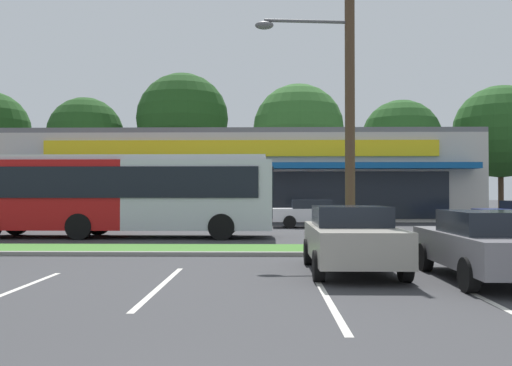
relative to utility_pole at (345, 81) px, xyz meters
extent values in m
cube|color=#427A2D|center=(-3.03, 0.19, -5.12)|extent=(56.00, 2.20, 0.12)
cube|color=gray|center=(-3.03, -1.03, -5.12)|extent=(56.00, 0.24, 0.12)
cube|color=silver|center=(-7.03, -6.77, -5.17)|extent=(0.12, 4.80, 0.01)
cube|color=silver|center=(-4.42, -5.98, -5.17)|extent=(0.12, 4.80, 0.01)
cube|color=silver|center=(-1.34, -7.26, -5.17)|extent=(0.12, 4.80, 0.01)
cube|color=#BCB7AD|center=(-3.96, 22.96, -2.47)|extent=(29.64, 13.34, 5.41)
cube|color=black|center=(-3.96, 16.25, -3.55)|extent=(24.90, 0.08, 2.81)
cube|color=#0F4C8C|center=(-3.96, 15.59, -1.82)|extent=(27.86, 1.40, 0.35)
cube|color=yellow|center=(-3.96, 16.21, -0.74)|extent=(23.71, 0.16, 0.97)
cube|color=slate|center=(-3.96, 22.96, 0.38)|extent=(29.64, 13.34, 0.30)
cylinder|color=#473323|center=(-17.61, 29.12, -3.07)|extent=(0.44, 0.44, 4.22)
sphere|color=#1E4719|center=(-17.61, 29.12, 1.42)|extent=(6.33, 6.33, 6.33)
cylinder|color=#473323|center=(-9.57, 30.14, -2.61)|extent=(0.44, 0.44, 5.13)
sphere|color=#1E4719|center=(-9.57, 30.14, 2.89)|extent=(7.83, 7.83, 7.83)
cylinder|color=#473323|center=(0.26, 28.68, -3.08)|extent=(0.44, 0.44, 4.19)
sphere|color=#2D6026|center=(0.26, 28.68, 1.81)|extent=(7.48, 7.48, 7.48)
cylinder|color=#473323|center=(8.76, 28.80, -3.36)|extent=(0.44, 0.44, 3.63)
sphere|color=#23511E|center=(8.76, 28.80, 0.93)|extent=(6.60, 6.60, 6.60)
cylinder|color=#473323|center=(17.21, 29.55, -3.19)|extent=(0.44, 0.44, 3.97)
sphere|color=#23511E|center=(17.21, 29.55, 1.68)|extent=(7.70, 7.70, 7.70)
cylinder|color=#4C3826|center=(0.15, 0.01, -0.34)|extent=(0.30, 0.30, 9.67)
cylinder|color=#59595B|center=(-1.15, -0.11, 1.78)|extent=(2.60, 0.34, 0.10)
ellipsoid|color=#59595B|center=(-2.44, -0.23, 1.63)|extent=(0.56, 0.32, 0.24)
cube|color=#B71414|center=(-11.40, 5.31, -3.48)|extent=(7.03, 2.60, 2.70)
cube|color=silver|center=(-5.03, 5.27, -3.48)|extent=(5.76, 2.59, 2.70)
cube|color=silver|center=(-8.53, 5.29, -2.03)|extent=(12.26, 2.38, 0.20)
cube|color=black|center=(-8.54, 3.98, -2.99)|extent=(11.73, 0.14, 1.19)
cube|color=black|center=(-2.13, 5.25, -3.15)|extent=(0.07, 2.17, 1.51)
cylinder|color=black|center=(-4.06, 6.43, -4.68)|extent=(1.00, 0.31, 1.00)
cylinder|color=black|center=(-4.08, 4.09, -4.68)|extent=(1.00, 0.31, 1.00)
cylinder|color=black|center=(-9.48, 6.47, -4.68)|extent=(1.00, 0.31, 1.00)
cylinder|color=black|center=(-9.50, 4.12, -4.68)|extent=(1.00, 0.31, 1.00)
cylinder|color=black|center=(-12.99, 6.49, -4.68)|extent=(1.00, 0.31, 1.00)
cube|color=#9E998C|center=(-0.44, -4.10, -4.50)|extent=(1.84, 4.20, 0.72)
cube|color=black|center=(-0.44, -3.89, -3.91)|extent=(1.62, 1.89, 0.45)
cylinder|color=black|center=(0.43, -5.40, -4.86)|extent=(0.22, 0.64, 0.64)
cylinder|color=black|center=(-1.32, -5.40, -4.86)|extent=(0.22, 0.64, 0.64)
cylinder|color=black|center=(0.43, -2.80, -4.86)|extent=(0.22, 0.64, 0.64)
cylinder|color=black|center=(-1.32, -2.80, -4.86)|extent=(0.22, 0.64, 0.64)
cube|color=slate|center=(2.16, -5.22, -4.53)|extent=(1.85, 4.40, 0.66)
cube|color=black|center=(2.16, -5.44, -3.97)|extent=(1.63, 1.98, 0.46)
cylinder|color=black|center=(1.27, -3.85, -4.86)|extent=(0.22, 0.64, 0.64)
cylinder|color=black|center=(3.04, -3.85, -4.86)|extent=(0.22, 0.64, 0.64)
cylinder|color=black|center=(1.27, -6.58, -4.86)|extent=(0.22, 0.64, 0.64)
cube|color=silver|center=(0.14, 11.64, -4.53)|extent=(4.40, 1.80, 0.65)
cube|color=black|center=(-0.08, 11.64, -3.99)|extent=(1.98, 1.58, 0.44)
cylinder|color=black|center=(1.51, 12.50, -4.86)|extent=(0.64, 0.22, 0.64)
cylinder|color=black|center=(1.51, 10.79, -4.86)|extent=(0.64, 0.22, 0.64)
cylinder|color=black|center=(-1.22, 12.50, -4.86)|extent=(0.64, 0.22, 0.64)
cylinder|color=black|center=(-1.22, 10.79, -4.86)|extent=(0.64, 0.22, 0.64)
cylinder|color=black|center=(8.67, 9.36, -4.86)|extent=(0.64, 0.22, 0.64)
cylinder|color=black|center=(8.67, 11.07, -4.86)|extent=(0.64, 0.22, 0.64)
camera|label=1|loc=(-2.37, -16.54, -3.36)|focal=38.45mm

